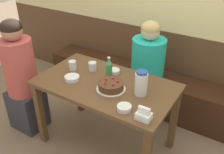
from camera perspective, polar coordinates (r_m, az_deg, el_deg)
ground_plane at (r=2.69m, az=-1.28°, el=-14.80°), size 12.00×12.00×0.00m
back_wall at (r=2.90m, az=10.37°, el=16.82°), size 4.80×0.04×2.50m
bench_seat at (r=3.12m, az=7.07°, el=-2.53°), size 2.61×0.38×0.45m
dining_table at (r=2.29m, az=-1.46°, el=-3.67°), size 1.25×0.72×0.73m
birthday_cake at (r=2.13m, az=-0.23°, el=-1.98°), size 0.26×0.26×0.09m
water_pitcher at (r=2.04m, az=6.67°, el=-1.39°), size 0.11×0.11×0.22m
soju_bottle at (r=2.27m, az=-0.70°, el=2.04°), size 0.06×0.06×0.21m
napkin_holder at (r=1.82m, az=7.29°, el=-8.63°), size 0.11×0.08×0.11m
bowl_soup_white at (r=2.30m, az=-9.13°, el=-0.23°), size 0.14×0.14×0.04m
bowl_rice_small at (r=2.38m, az=0.40°, el=1.32°), size 0.12×0.12×0.04m
bowl_side_dish at (r=1.90m, az=2.82°, el=-7.04°), size 0.11×0.11×0.04m
glass_water_tall at (r=2.43m, az=-4.47°, el=2.46°), size 0.08×0.08×0.08m
glass_tumbler_short at (r=2.46m, az=-9.02°, el=2.62°), size 0.07×0.07×0.09m
person_teal_shirt at (r=2.71m, az=-19.86°, el=-0.74°), size 0.34×0.32×1.23m
person_pale_blue_shirt at (r=2.74m, az=7.98°, el=0.58°), size 0.35×0.35×1.16m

